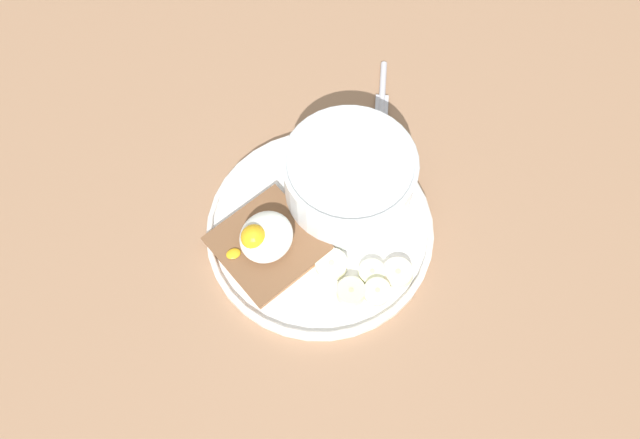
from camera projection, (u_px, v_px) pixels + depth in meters
The scene contains 11 objects.
ground_plane at pixel (320, 235), 70.38cm from camera, with size 120.00×120.00×2.00cm, color #9A7255.
plate at pixel (320, 228), 68.77cm from camera, with size 25.06×25.06×1.60cm.
oatmeal_bowl at pixel (349, 178), 67.20cm from camera, with size 14.34×14.34×7.18cm.
toast_slice at pixel (268, 245), 66.94cm from camera, with size 13.20×13.20×1.20cm.
poached_egg at pixel (264, 237), 64.94cm from camera, with size 6.85×6.18×3.83cm.
banana_slice_front at pixel (372, 273), 65.72cm from camera, with size 3.61×3.62×1.07cm.
banana_slice_left at pixel (377, 292), 64.53cm from camera, with size 3.84×3.73×1.71cm.
banana_slice_back at pixel (398, 273), 65.62cm from camera, with size 4.59×4.62×1.43cm.
banana_slice_right at pixel (351, 292), 64.52cm from camera, with size 4.07×4.02×1.62cm.
banana_slice_inner at pixel (331, 265), 66.01cm from camera, with size 4.89×4.89×1.27cm.
knife at pixel (382, 101), 76.78cm from camera, with size 11.53×5.91×0.80cm.
Camera 1 is at (-25.65, -13.98, 65.06)cm, focal length 35.00 mm.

